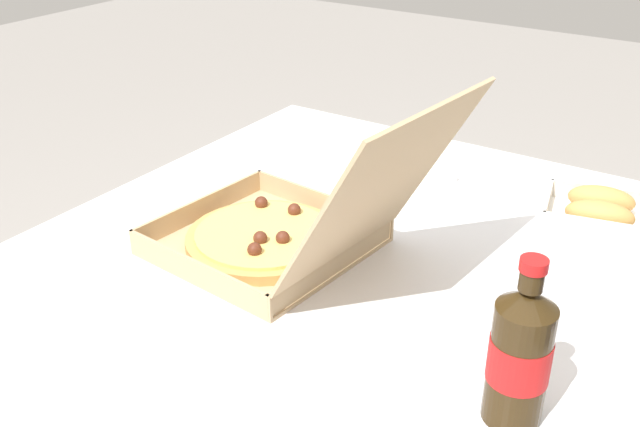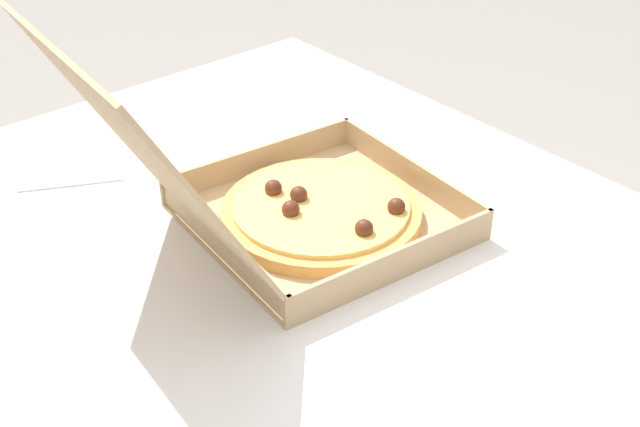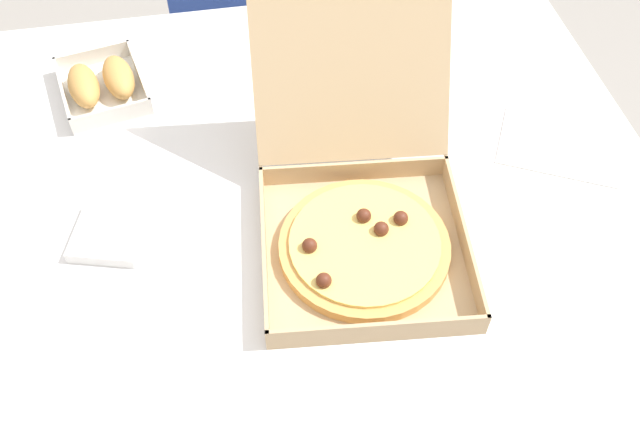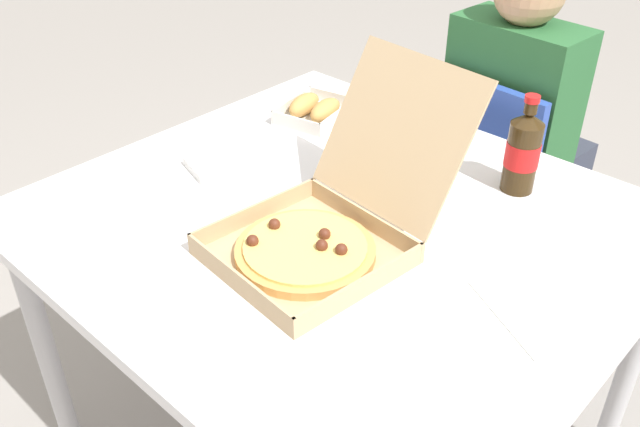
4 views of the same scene
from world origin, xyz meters
name	(u,v)px [view 2 (image 2 of 4)]	position (x,y,z in m)	size (l,w,h in m)	color
dining_table	(254,329)	(0.00, 0.00, 0.68)	(1.19, 1.09, 0.75)	white
pizza_box_open	(293,203)	(0.05, -0.11, 0.80)	(0.36, 0.51, 0.33)	tan
paper_menu	(72,152)	(0.44, 0.02, 0.76)	(0.21, 0.15, 0.00)	white
napkin_pile	(504,421)	(-0.35, -0.05, 0.76)	(0.11, 0.11, 0.02)	white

